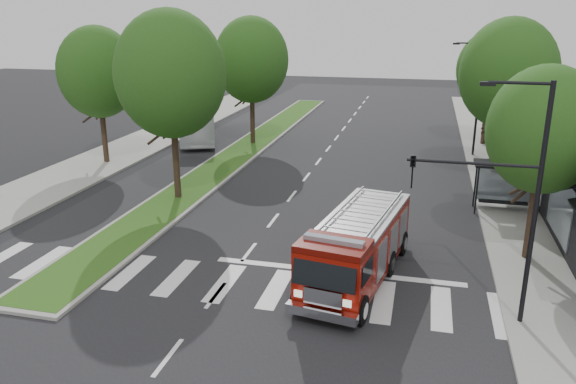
# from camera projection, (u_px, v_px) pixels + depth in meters

# --- Properties ---
(ground) EXTENTS (140.00, 140.00, 0.00)m
(ground) POSITION_uv_depth(u_px,v_px,m) (249.00, 252.00, 24.20)
(ground) COLOR black
(ground) RESTS_ON ground
(sidewalk_right) EXTENTS (5.00, 80.00, 0.15)m
(sidewalk_right) POSITION_uv_depth(u_px,v_px,m) (523.00, 201.00, 30.60)
(sidewalk_right) COLOR gray
(sidewalk_right) RESTS_ON ground
(sidewalk_left) EXTENTS (5.00, 80.00, 0.15)m
(sidewalk_left) POSITION_uv_depth(u_px,v_px,m) (84.00, 170.00, 36.72)
(sidewalk_left) COLOR gray
(sidewalk_left) RESTS_ON ground
(median) EXTENTS (3.00, 50.00, 0.15)m
(median) POSITION_uv_depth(u_px,v_px,m) (245.00, 149.00, 42.19)
(median) COLOR gray
(median) RESTS_ON ground
(bus_shelter) EXTENTS (3.20, 1.60, 2.61)m
(bus_shelter) POSITION_uv_depth(u_px,v_px,m) (506.00, 174.00, 28.58)
(bus_shelter) COLOR black
(bus_shelter) RESTS_ON ground
(tree_right_near) EXTENTS (4.40, 4.40, 8.05)m
(tree_right_near) POSITION_uv_depth(u_px,v_px,m) (544.00, 130.00, 21.77)
(tree_right_near) COLOR black
(tree_right_near) RESTS_ON ground
(tree_right_mid) EXTENTS (5.60, 5.60, 9.72)m
(tree_right_mid) POSITION_uv_depth(u_px,v_px,m) (508.00, 74.00, 32.57)
(tree_right_mid) COLOR black
(tree_right_mid) RESTS_ON ground
(tree_right_far) EXTENTS (5.00, 5.00, 8.73)m
(tree_right_far) POSITION_uv_depth(u_px,v_px,m) (491.00, 69.00, 42.02)
(tree_right_far) COLOR black
(tree_right_far) RESTS_ON ground
(tree_median_near) EXTENTS (5.80, 5.80, 10.16)m
(tree_median_near) POSITION_uv_depth(u_px,v_px,m) (171.00, 74.00, 29.04)
(tree_median_near) COLOR black
(tree_median_near) RESTS_ON ground
(tree_median_far) EXTENTS (5.60, 5.60, 9.72)m
(tree_median_far) POSITION_uv_depth(u_px,v_px,m) (251.00, 60.00, 42.09)
(tree_median_far) COLOR black
(tree_median_far) RESTS_ON ground
(tree_left_mid) EXTENTS (5.20, 5.20, 9.16)m
(tree_left_mid) POSITION_uv_depth(u_px,v_px,m) (98.00, 72.00, 36.61)
(tree_left_mid) COLOR black
(tree_left_mid) RESTS_ON ground
(streetlight_right_near) EXTENTS (4.08, 0.22, 8.00)m
(streetlight_right_near) POSITION_uv_depth(u_px,v_px,m) (508.00, 188.00, 17.36)
(streetlight_right_near) COLOR black
(streetlight_right_near) RESTS_ON ground
(streetlight_right_far) EXTENTS (2.11, 0.20, 8.00)m
(streetlight_right_far) POSITION_uv_depth(u_px,v_px,m) (476.00, 94.00, 39.00)
(streetlight_right_far) COLOR black
(streetlight_right_far) RESTS_ON ground
(fire_engine) EXTENTS (3.69, 8.34, 2.79)m
(fire_engine) POSITION_uv_depth(u_px,v_px,m) (357.00, 247.00, 21.36)
(fire_engine) COLOR #580A04
(fire_engine) RESTS_ON ground
(city_bus) EXTENTS (6.41, 11.04, 3.03)m
(city_bus) POSITION_uv_depth(u_px,v_px,m) (198.00, 120.00, 45.90)
(city_bus) COLOR silver
(city_bus) RESTS_ON ground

